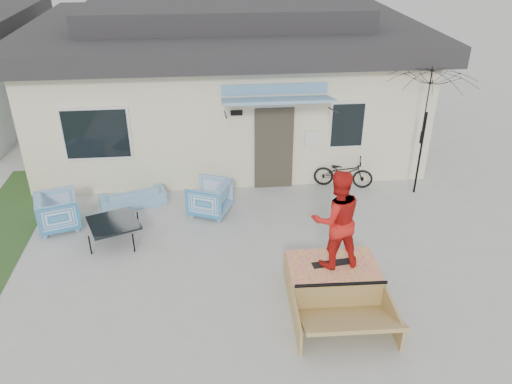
{
  "coord_description": "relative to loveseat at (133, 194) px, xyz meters",
  "views": [
    {
      "loc": [
        -0.56,
        -7.04,
        6.1
      ],
      "look_at": [
        0.3,
        1.8,
        1.3
      ],
      "focal_mm": 35.97,
      "sensor_mm": 36.0,
      "label": 1
    }
  ],
  "objects": [
    {
      "name": "ground",
      "position": [
        2.44,
        -3.85,
        -0.3
      ],
      "size": [
        90.0,
        90.0,
        0.0
      ],
      "primitive_type": "plane",
      "color": "#AAAAA5",
      "rests_on": "ground"
    },
    {
      "name": "house",
      "position": [
        2.44,
        4.14,
        1.64
      ],
      "size": [
        10.8,
        8.49,
        4.1
      ],
      "color": "beige",
      "rests_on": "ground"
    },
    {
      "name": "loveseat",
      "position": [
        0.0,
        0.0,
        0.0
      ],
      "size": [
        1.59,
        0.85,
        0.59
      ],
      "primitive_type": "imported",
      "rotation": [
        0.0,
        0.0,
        3.42
      ],
      "color": "#237CB5",
      "rests_on": "ground"
    },
    {
      "name": "armchair_left",
      "position": [
        -1.49,
        -0.87,
        0.15
      ],
      "size": [
        1.03,
        1.06,
        0.89
      ],
      "primitive_type": "imported",
      "rotation": [
        0.0,
        0.0,
        1.88
      ],
      "color": "#237CB5",
      "rests_on": "ground"
    },
    {
      "name": "armchair_right",
      "position": [
        1.81,
        -0.55,
        0.14
      ],
      "size": [
        1.06,
        1.09,
        0.87
      ],
      "primitive_type": "imported",
      "rotation": [
        0.0,
        0.0,
        -1.97
      ],
      "color": "#237CB5",
      "rests_on": "ground"
    },
    {
      "name": "coffee_table",
      "position": [
        -0.2,
        -1.55,
        -0.06
      ],
      "size": [
        1.26,
        1.26,
        0.48
      ],
      "primitive_type": "cube",
      "rotation": [
        0.0,
        0.0,
        0.37
      ],
      "color": "black",
      "rests_on": "ground"
    },
    {
      "name": "bicycle",
      "position": [
        5.2,
        0.45,
        0.18
      ],
      "size": [
        1.57,
        0.88,
        0.95
      ],
      "primitive_type": "imported",
      "rotation": [
        0.0,
        0.0,
        1.31
      ],
      "color": "black",
      "rests_on": "ground"
    },
    {
      "name": "patio_umbrella",
      "position": [
        6.92,
        -0.04,
        1.45
      ],
      "size": [
        2.55,
        2.44,
        2.2
      ],
      "color": "black",
      "rests_on": "ground"
    },
    {
      "name": "skate_ramp",
      "position": [
        3.99,
        -3.56,
        -0.03
      ],
      "size": [
        1.67,
        2.19,
        0.54
      ],
      "primitive_type": null,
      "rotation": [
        0.0,
        0.0,
        -0.03
      ],
      "color": "#AA894D",
      "rests_on": "ground"
    },
    {
      "name": "skateboard",
      "position": [
        3.99,
        -3.51,
        0.26
      ],
      "size": [
        0.77,
        0.27,
        0.05
      ],
      "primitive_type": "cube",
      "rotation": [
        0.0,
        0.0,
        0.11
      ],
      "color": "black",
      "rests_on": "skate_ramp"
    },
    {
      "name": "skater",
      "position": [
        3.99,
        -3.51,
        1.21
      ],
      "size": [
        0.96,
        0.78,
        1.84
      ],
      "primitive_type": "imported",
      "rotation": [
        0.0,
        0.0,
        3.24
      ],
      "color": "red",
      "rests_on": "skateboard"
    }
  ]
}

